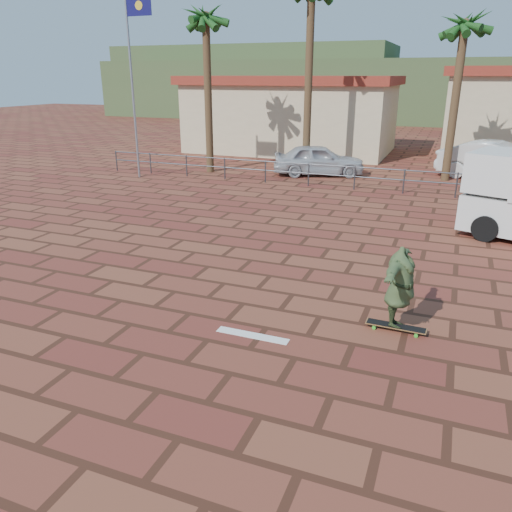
# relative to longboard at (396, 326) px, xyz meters

# --- Properties ---
(ground) EXTENTS (120.00, 120.00, 0.00)m
(ground) POSITION_rel_longboard_xyz_m (-3.16, 0.03, -0.09)
(ground) COLOR brown
(ground) RESTS_ON ground
(paint_stripe) EXTENTS (1.40, 0.22, 0.01)m
(paint_stripe) POSITION_rel_longboard_xyz_m (-2.46, -1.17, -0.09)
(paint_stripe) COLOR white
(paint_stripe) RESTS_ON ground
(guardrail) EXTENTS (24.06, 0.06, 1.00)m
(guardrail) POSITION_rel_longboard_xyz_m (-3.16, 12.03, 0.59)
(guardrail) COLOR #47494F
(guardrail) RESTS_ON ground
(flagpole) EXTENTS (1.30, 0.10, 8.00)m
(flagpole) POSITION_rel_longboard_xyz_m (-13.03, 11.03, 4.55)
(flagpole) COLOR gray
(flagpole) RESTS_ON ground
(palm_far_left) EXTENTS (2.40, 2.40, 8.25)m
(palm_far_left) POSITION_rel_longboard_xyz_m (-10.66, 13.53, 6.74)
(palm_far_left) COLOR brown
(palm_far_left) RESTS_ON ground
(palm_center) EXTENTS (2.40, 2.40, 7.75)m
(palm_center) POSITION_rel_longboard_xyz_m (0.34, 15.53, 6.27)
(palm_center) COLOR brown
(palm_center) RESTS_ON ground
(building_west) EXTENTS (12.60, 7.60, 4.50)m
(building_west) POSITION_rel_longboard_xyz_m (-9.16, 22.03, 2.19)
(building_west) COLOR beige
(building_west) RESTS_ON ground
(hill_front) EXTENTS (70.00, 18.00, 6.00)m
(hill_front) POSITION_rel_longboard_xyz_m (-3.16, 50.03, 2.91)
(hill_front) COLOR #384C28
(hill_front) RESTS_ON ground
(hill_back) EXTENTS (35.00, 14.00, 8.00)m
(hill_back) POSITION_rel_longboard_xyz_m (-25.16, 56.03, 3.91)
(hill_back) COLOR #384C28
(hill_back) RESTS_ON ground
(longboard) EXTENTS (1.13, 0.28, 0.11)m
(longboard) POSITION_rel_longboard_xyz_m (0.00, 0.00, 0.00)
(longboard) COLOR olive
(longboard) RESTS_ON ground
(skateboarder) EXTENTS (0.65, 1.97, 1.58)m
(skateboarder) POSITION_rel_longboard_xyz_m (0.00, -0.00, 0.81)
(skateboarder) COLOR #384A28
(skateboarder) RESTS_ON longboard
(car_silver) EXTENTS (4.63, 3.06, 1.46)m
(car_silver) POSITION_rel_longboard_xyz_m (-5.40, 14.63, 0.64)
(car_silver) COLOR #B1B4B9
(car_silver) RESTS_ON ground
(car_white) EXTENTS (5.49, 3.14, 1.71)m
(car_white) POSITION_rel_longboard_xyz_m (2.49, 16.53, 0.77)
(car_white) COLOR silver
(car_white) RESTS_ON ground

